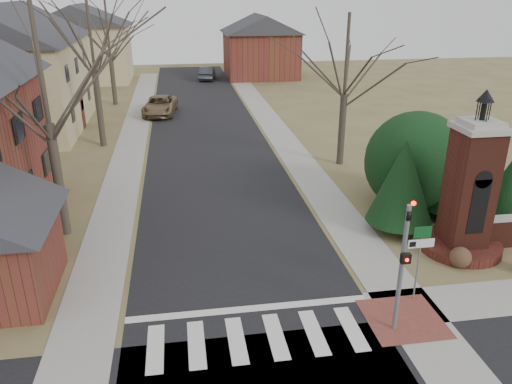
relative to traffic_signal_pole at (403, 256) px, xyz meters
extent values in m
plane|color=brown|center=(-4.30, -0.57, -2.59)|extent=(120.00, 120.00, 0.00)
cube|color=black|center=(-4.30, 21.43, -2.58)|extent=(8.00, 70.00, 0.01)
cube|color=silver|center=(-4.30, 0.23, -2.58)|extent=(8.00, 2.20, 0.02)
cube|color=silver|center=(-4.30, 1.73, -2.58)|extent=(8.00, 0.35, 0.02)
cube|color=gray|center=(0.90, 21.43, -2.58)|extent=(2.00, 60.00, 0.02)
cube|color=gray|center=(-9.50, 21.43, -2.58)|extent=(2.00, 60.00, 0.02)
cube|color=brown|center=(0.50, 0.43, -2.57)|extent=(2.40, 2.40, 0.02)
cylinder|color=slate|center=(0.00, 0.03, -0.49)|extent=(0.14, 0.14, 4.20)
imported|color=black|center=(0.00, 0.03, 1.46)|extent=(0.15, 0.18, 0.90)
sphere|color=#FF0C05|center=(0.00, -0.19, 1.76)|extent=(0.14, 0.14, 0.14)
cube|color=black|center=(0.00, -0.15, 0.01)|extent=(0.28, 0.16, 0.30)
sphere|color=#FF0C05|center=(0.00, -0.24, 0.01)|extent=(0.11, 0.11, 0.11)
cylinder|color=slate|center=(1.30, 1.43, -1.29)|extent=(0.06, 0.06, 2.60)
cube|color=silver|center=(1.30, 1.41, -0.44)|extent=(0.90, 0.03, 0.30)
cube|color=black|center=(1.00, 1.39, -0.44)|extent=(0.22, 0.02, 0.18)
cube|color=#0F481C|center=(1.30, 1.41, -0.04)|extent=(0.60, 0.03, 0.40)
cylinder|color=#562419|center=(4.70, 4.43, -2.41)|extent=(3.20, 3.20, 0.36)
cube|color=#562419|center=(4.70, 4.43, -0.09)|extent=(1.50, 1.50, 5.00)
cube|color=black|center=(4.70, 3.71, -0.39)|extent=(0.70, 0.10, 2.20)
cube|color=gray|center=(4.70, 4.43, 2.46)|extent=(1.70, 1.70, 0.20)
cube|color=gray|center=(4.70, 4.43, 2.66)|extent=(1.30, 1.30, 0.20)
cylinder|color=black|center=(4.70, 4.43, 3.06)|extent=(0.20, 0.20, 0.60)
cone|color=black|center=(4.70, 4.43, 3.66)|extent=(0.64, 0.64, 0.45)
cube|color=#C8B885|center=(-17.80, 26.43, 0.61)|extent=(9.00, 12.00, 6.40)
cube|color=#C8B885|center=(-16.30, 47.43, 0.41)|extent=(10.00, 8.00, 6.00)
cube|color=#C8B885|center=(-19.10, 45.83, 4.40)|extent=(0.75, 0.75, 3.08)
cube|color=brown|center=(3.70, 47.43, -0.09)|extent=(8.00, 8.00, 5.00)
cube|color=brown|center=(1.46, 45.83, 3.31)|extent=(0.75, 0.75, 2.80)
cylinder|color=#473D33|center=(2.90, 6.43, -2.34)|extent=(0.20, 0.20, 0.50)
cone|color=black|center=(2.90, 6.43, -0.29)|extent=(2.80, 2.80, 3.60)
cylinder|color=#473D33|center=(6.20, 7.63, -2.34)|extent=(0.20, 0.20, 0.50)
cone|color=black|center=(6.20, 7.63, 0.01)|extent=(3.40, 3.40, 4.20)
cylinder|color=#473D33|center=(8.20, 6.63, -2.34)|extent=(0.20, 0.20, 0.50)
sphere|color=black|center=(4.70, 8.93, -0.19)|extent=(4.80, 4.80, 4.80)
cylinder|color=#473D33|center=(-11.30, 8.43, -0.17)|extent=(0.40, 0.40, 4.83)
cylinder|color=#473D33|center=(-11.30, 21.43, -0.07)|extent=(0.40, 0.40, 5.04)
cylinder|color=#473D33|center=(-11.80, 34.43, -0.38)|extent=(0.40, 0.40, 4.41)
cylinder|color=#473D33|center=(3.20, 15.43, -0.49)|extent=(0.40, 0.40, 4.20)
imported|color=brown|center=(-7.70, 29.92, -1.85)|extent=(3.08, 5.56, 1.47)
imported|color=#35393E|center=(-2.70, 46.28, -1.85)|extent=(2.23, 4.64, 1.47)
sphere|color=brown|center=(3.96, 3.16, -2.18)|extent=(0.81, 0.81, 0.81)
camera|label=1|loc=(-6.22, -11.87, 7.24)|focal=35.00mm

